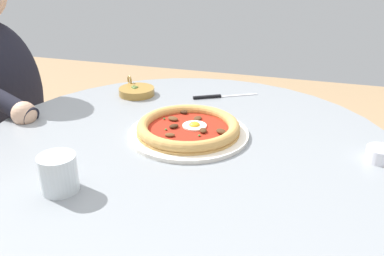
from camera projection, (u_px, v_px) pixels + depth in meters
The scene contains 7 objects.
dining_table at pixel (187, 191), 1.10m from camera, with size 1.06×1.06×0.74m.
pizza_on_plate at pixel (188, 129), 1.07m from camera, with size 0.31×0.31×0.04m.
water_glass at pixel (59, 176), 0.83m from camera, with size 0.08×0.08×0.08m.
steak_knife at pixel (216, 96), 1.34m from camera, with size 0.11×0.19×0.01m.
ramekin_capers at pixel (380, 154), 0.95m from camera, with size 0.06×0.06×0.03m.
olive_pan at pixel (136, 91), 1.36m from camera, with size 0.12×0.12×0.05m.
diner_person at pixel (8, 152), 1.51m from camera, with size 0.43×0.48×1.14m.
Camera 1 is at (0.90, 0.28, 1.20)m, focal length 39.24 mm.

